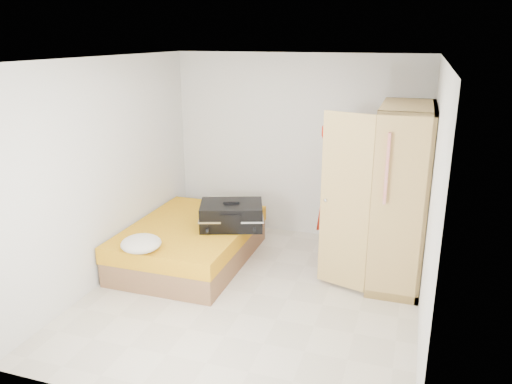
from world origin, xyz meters
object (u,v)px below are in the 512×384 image
(person, at_px, (336,195))
(round_cushion, at_px, (141,244))
(wardrobe, at_px, (396,201))
(suitcase, at_px, (231,215))
(bed, at_px, (191,243))

(person, relative_size, round_cushion, 4.05)
(wardrobe, relative_size, suitcase, 2.24)
(wardrobe, height_order, round_cushion, wardrobe)
(suitcase, bearing_deg, wardrobe, -14.44)
(wardrobe, bearing_deg, suitcase, -175.07)
(round_cushion, bearing_deg, person, 36.06)
(suitcase, bearing_deg, bed, 172.70)
(suitcase, bearing_deg, round_cushion, -144.03)
(bed, bearing_deg, person, 16.22)
(person, height_order, suitcase, person)
(wardrobe, bearing_deg, person, 162.37)
(wardrobe, height_order, suitcase, wardrobe)
(wardrobe, relative_size, round_cushion, 4.62)
(wardrobe, bearing_deg, round_cushion, -156.14)
(suitcase, relative_size, round_cushion, 2.06)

